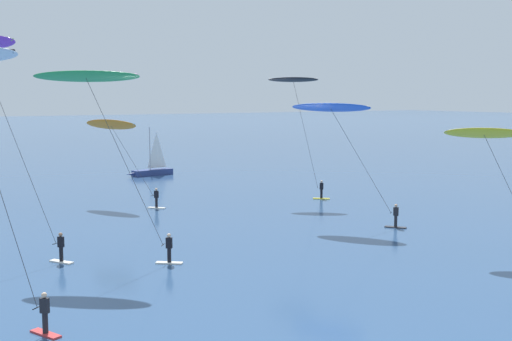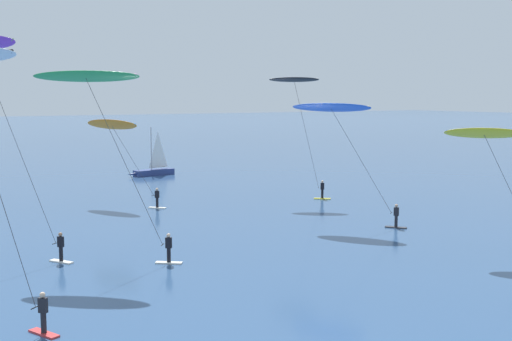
% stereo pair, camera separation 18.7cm
% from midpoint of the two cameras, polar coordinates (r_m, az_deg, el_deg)
% --- Properties ---
extents(sailboat_near, '(5.96, 1.95, 5.70)m').
position_cam_midpoint_polar(sailboat_near, '(76.36, -9.20, 0.04)').
color(sailboat_near, navy).
rests_on(sailboat_near, ground).
extents(kitesurfer_yellow, '(4.73, 5.32, 7.56)m').
position_cam_midpoint_polar(kitesurfer_yellow, '(39.77, 20.15, 2.28)').
color(kitesurfer_yellow, '#2D2D33').
rests_on(kitesurfer_yellow, ground).
extents(kitesurfer_black, '(4.97, 4.04, 11.04)m').
position_cam_midpoint_polar(kitesurfer_black, '(57.83, 3.77, 7.01)').
color(kitesurfer_black, yellow).
rests_on(kitesurfer_black, ground).
extents(kitesurfer_blue, '(5.71, 7.68, 8.88)m').
position_cam_midpoint_polar(kitesurfer_blue, '(46.93, 7.16, 4.98)').
color(kitesurfer_blue, '#2D2D33').
rests_on(kitesurfer_blue, ground).
extents(kitesurfer_green, '(7.04, 6.02, 10.75)m').
position_cam_midpoint_polar(kitesurfer_green, '(36.67, -14.27, 7.06)').
color(kitesurfer_green, silver).
rests_on(kitesurfer_green, ground).
extents(kitesurfer_orange, '(4.86, 7.64, 7.40)m').
position_cam_midpoint_polar(kitesurfer_orange, '(56.28, -12.34, 3.55)').
color(kitesurfer_orange, silver).
rests_on(kitesurfer_orange, ground).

